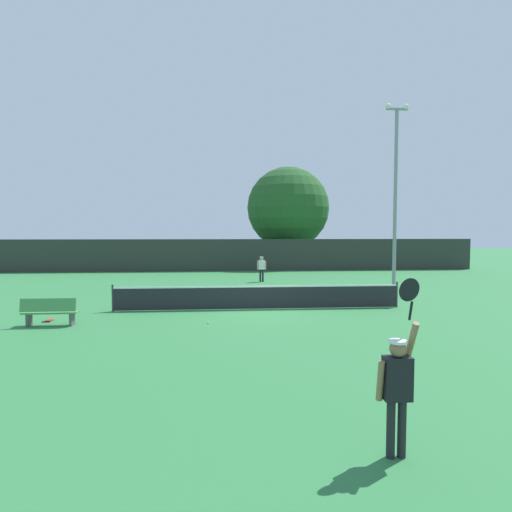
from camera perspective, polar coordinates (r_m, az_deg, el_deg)
ground_plane at (r=17.21m, az=0.35°, el=-7.27°), size 120.00×120.00×0.00m
tennis_net at (r=17.12m, az=0.35°, el=-5.58°), size 11.73×0.08×1.07m
perimeter_fence at (r=33.89m, az=-2.09°, el=0.13°), size 38.91×0.12×2.58m
player_serving at (r=6.35m, az=18.76°, el=-15.70°), size 0.67×0.39×2.51m
player_receiving at (r=26.43m, az=0.76°, el=-1.45°), size 0.57×0.23×1.60m
tennis_ball at (r=14.63m, az=-6.53°, el=-9.04°), size 0.07×0.07×0.07m
spare_racket at (r=16.74m, az=-26.37°, el=-7.84°), size 0.28×0.52×0.04m
courtside_bench at (r=15.71m, az=-26.33°, el=-6.85°), size 1.80×0.44×0.95m
light_pole at (r=22.61m, az=18.50°, el=8.77°), size 1.18×0.28×9.60m
large_tree at (r=38.48m, az=4.39°, el=6.54°), size 7.44×7.44×9.07m
parked_car_near at (r=39.46m, az=0.50°, el=-0.17°), size 2.29×4.36×1.69m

